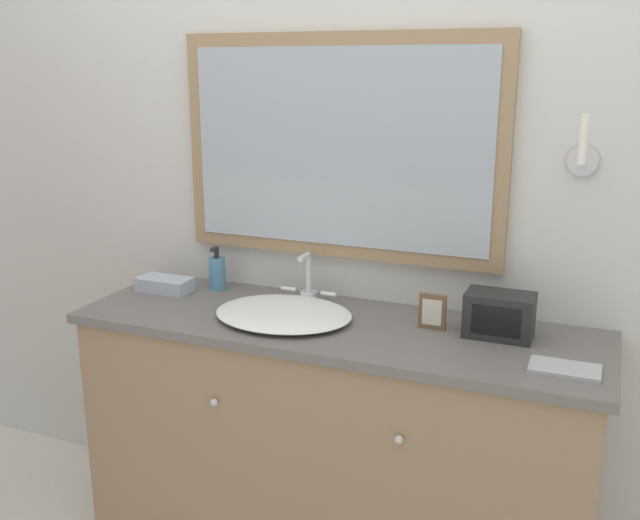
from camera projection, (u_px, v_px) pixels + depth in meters
name	position (u px, v px, depth m)	size (l,w,h in m)	color
wall_back	(366.00, 178.00, 2.40)	(8.00, 0.18, 2.55)	silver
vanity_counter	(334.00, 444.00, 2.36)	(1.68, 0.53, 0.86)	#937556
sink_basin	(284.00, 312.00, 2.29)	(0.45, 0.42, 0.17)	white
soap_bottle	(217.00, 272.00, 2.57)	(0.06, 0.06, 0.16)	teal
appliance_box	(499.00, 315.00, 2.12)	(0.20, 0.12, 0.13)	black
picture_frame	(432.00, 312.00, 2.18)	(0.08, 0.01, 0.11)	brown
hand_towel_near_sink	(165.00, 284.00, 2.56)	(0.20, 0.10, 0.05)	#A8B7C6
metal_tray	(565.00, 369.00, 1.89)	(0.18, 0.11, 0.01)	#ADADB2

